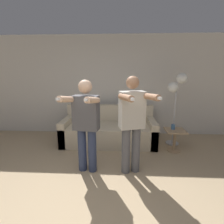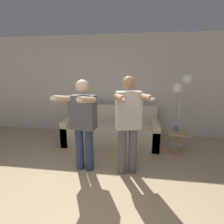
% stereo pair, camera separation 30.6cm
% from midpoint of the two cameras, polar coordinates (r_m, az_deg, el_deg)
% --- Properties ---
extents(wall_back, '(10.00, 0.05, 2.60)m').
position_cam_midpoint_polar(wall_back, '(4.73, 0.59, 8.46)').
color(wall_back, beige).
rests_on(wall_back, ground_plane).
extents(couch, '(2.17, 0.93, 0.86)m').
position_cam_midpoint_polar(couch, '(4.23, 1.92, -6.27)').
color(couch, beige).
rests_on(couch, ground_plane).
extents(person_left, '(0.55, 0.72, 1.56)m').
position_cam_midpoint_polar(person_left, '(2.89, -6.49, -2.69)').
color(person_left, '#2D3856').
rests_on(person_left, ground_plane).
extents(person_right, '(0.58, 0.75, 1.62)m').
position_cam_midpoint_polar(person_right, '(2.79, 8.54, -2.76)').
color(person_right, '#56565B').
rests_on(person_right, ground_plane).
extents(cat, '(0.49, 0.14, 0.16)m').
position_cam_midpoint_polar(cat, '(4.39, 8.72, 3.05)').
color(cat, silver).
rests_on(cat, couch).
extents(floor_lamp, '(0.41, 0.30, 1.65)m').
position_cam_midpoint_polar(floor_lamp, '(4.13, 23.72, 6.87)').
color(floor_lamp, '#B2B2B7').
rests_on(floor_lamp, ground_plane).
extents(side_table, '(0.41, 0.41, 0.48)m').
position_cam_midpoint_polar(side_table, '(3.94, 22.72, -7.93)').
color(side_table, '#A38460').
rests_on(side_table, ground_plane).
extents(cup, '(0.08, 0.08, 0.11)m').
position_cam_midpoint_polar(cup, '(3.91, 22.24, -5.08)').
color(cup, '#3D6693').
rests_on(cup, side_table).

